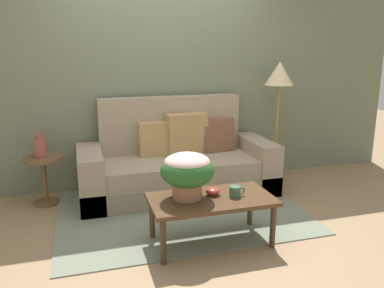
{
  "coord_description": "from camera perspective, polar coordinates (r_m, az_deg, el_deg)",
  "views": [
    {
      "loc": [
        -0.94,
        -3.46,
        1.64
      ],
      "look_at": [
        0.1,
        0.03,
        0.74
      ],
      "focal_mm": 36.35,
      "sensor_mm": 36.0,
      "label": 1
    }
  ],
  "objects": [
    {
      "name": "ground_plane",
      "position": [
        3.94,
        -1.25,
        -10.69
      ],
      "size": [
        14.0,
        14.0,
        0.0
      ],
      "primitive_type": "plane",
      "color": "#997A56"
    },
    {
      "name": "wall_back",
      "position": [
        4.72,
        -5.1,
        10.04
      ],
      "size": [
        6.4,
        0.12,
        2.66
      ],
      "primitive_type": "cube",
      "color": "slate",
      "rests_on": "ground"
    },
    {
      "name": "area_rug",
      "position": [
        4.07,
        -1.82,
        -9.78
      ],
      "size": [
        2.44,
        1.82,
        0.01
      ],
      "primitive_type": "cube",
      "color": "gray",
      "rests_on": "ground"
    },
    {
      "name": "couch",
      "position": [
        4.48,
        -2.13,
        -3.16
      ],
      "size": [
        2.19,
        0.86,
        1.09
      ],
      "color": "gray",
      "rests_on": "ground"
    },
    {
      "name": "coffee_table",
      "position": [
        3.33,
        2.84,
        -8.62
      ],
      "size": [
        1.05,
        0.56,
        0.41
      ],
      "color": "#442D1B",
      "rests_on": "ground"
    },
    {
      "name": "side_table",
      "position": [
        4.43,
        -20.92,
        -3.8
      ],
      "size": [
        0.41,
        0.41,
        0.52
      ],
      "color": "brown",
      "rests_on": "ground"
    },
    {
      "name": "floor_lamp",
      "position": [
        4.87,
        12.65,
        8.64
      ],
      "size": [
        0.35,
        0.35,
        1.49
      ],
      "color": "olive",
      "rests_on": "ground"
    },
    {
      "name": "potted_plant",
      "position": [
        3.22,
        -0.72,
        -3.89
      ],
      "size": [
        0.45,
        0.45,
        0.39
      ],
      "color": "#A36B4C",
      "rests_on": "coffee_table"
    },
    {
      "name": "coffee_mug",
      "position": [
        3.34,
        6.37,
        -6.92
      ],
      "size": [
        0.14,
        0.1,
        0.09
      ],
      "color": "#3D664C",
      "rests_on": "coffee_table"
    },
    {
      "name": "snack_bowl",
      "position": [
        3.35,
        3.06,
        -6.9
      ],
      "size": [
        0.13,
        0.13,
        0.07
      ],
      "color": "#B2382D",
      "rests_on": "coffee_table"
    },
    {
      "name": "table_vase",
      "position": [
        4.36,
        -21.38,
        -0.41
      ],
      "size": [
        0.13,
        0.13,
        0.27
      ],
      "color": "#934C42",
      "rests_on": "side_table"
    }
  ]
}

